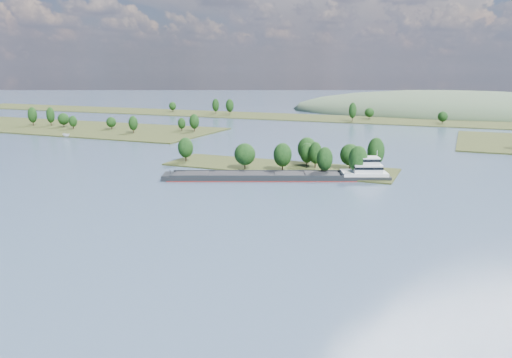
% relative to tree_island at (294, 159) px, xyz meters
% --- Properties ---
extents(ground, '(1800.00, 1800.00, 0.00)m').
position_rel_tree_island_xyz_m(ground, '(-7.24, -59.00, -4.43)').
color(ground, '#3D516A').
rests_on(ground, ground).
extents(tree_island, '(100.00, 31.07, 15.01)m').
position_rel_tree_island_xyz_m(tree_island, '(0.00, 0.00, 0.00)').
color(tree_island, '#2B3316').
rests_on(tree_island, ground).
extents(left_bank, '(300.00, 80.00, 15.39)m').
position_rel_tree_island_xyz_m(left_bank, '(-236.69, 81.12, -3.49)').
color(left_bank, '#2B3316').
rests_on(left_bank, ground).
extents(back_shoreline, '(900.00, 60.00, 16.26)m').
position_rel_tree_island_xyz_m(back_shoreline, '(1.43, 220.78, -3.73)').
color(back_shoreline, '#2B3316').
rests_on(back_shoreline, ground).
extents(hill_west, '(320.00, 160.00, 44.00)m').
position_rel_tree_island_xyz_m(hill_west, '(52.76, 321.00, -4.43)').
color(hill_west, '#3B4F36').
rests_on(hill_west, ground).
extents(cargo_barge, '(85.09, 43.24, 11.88)m').
position_rel_tree_island_xyz_m(cargo_barge, '(5.54, -18.34, -2.94)').
color(cargo_barge, black).
rests_on(cargo_barge, ground).
extents(motorboat, '(7.24, 4.35, 2.63)m').
position_rel_tree_island_xyz_m(motorboat, '(-163.89, 41.87, -3.12)').
color(motorboat, silver).
rests_on(motorboat, ground).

